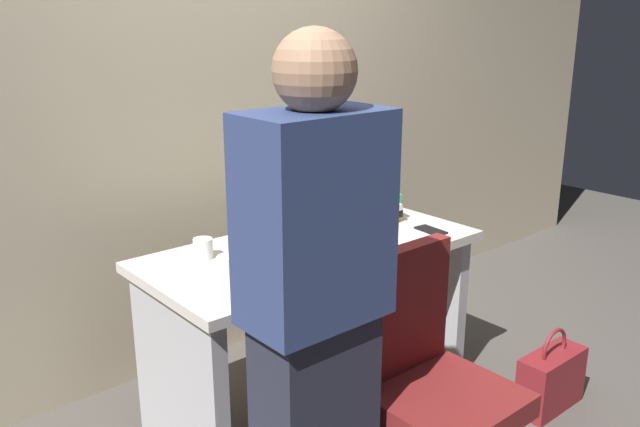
{
  "coord_description": "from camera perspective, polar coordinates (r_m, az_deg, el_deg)",
  "views": [
    {
      "loc": [
        -1.65,
        -1.99,
        1.66
      ],
      "look_at": [
        0.0,
        -0.05,
        0.9
      ],
      "focal_mm": 37.24,
      "sensor_mm": 36.0,
      "label": 1
    }
  ],
  "objects": [
    {
      "name": "book_stack",
      "position": [
        3.05,
        4.89,
        0.42
      ],
      "size": [
        0.23,
        0.18,
        0.13
      ],
      "color": "gold",
      "rests_on": "desk"
    },
    {
      "name": "handbag",
      "position": [
        3.15,
        19.22,
        -13.29
      ],
      "size": [
        0.34,
        0.14,
        0.38
      ],
      "color": "maroon",
      "rests_on": "ground"
    },
    {
      "name": "monitor",
      "position": [
        2.8,
        -2.08,
        3.1
      ],
      "size": [
        0.54,
        0.15,
        0.46
      ],
      "color": "silver",
      "rests_on": "desk"
    },
    {
      "name": "mouse",
      "position": [
        2.79,
        4.0,
        -2.14
      ],
      "size": [
        0.06,
        0.1,
        0.03
      ],
      "primitive_type": "ellipsoid",
      "color": "white",
      "rests_on": "desk"
    },
    {
      "name": "keyboard",
      "position": [
        2.59,
        -0.37,
        -3.78
      ],
      "size": [
        0.44,
        0.16,
        0.02
      ],
      "primitive_type": "cube",
      "rotation": [
        0.0,
        0.0,
        0.06
      ],
      "color": "white",
      "rests_on": "desk"
    },
    {
      "name": "person_at_desk",
      "position": [
        1.89,
        -0.42,
        -9.18
      ],
      "size": [
        0.4,
        0.24,
        1.64
      ],
      "color": "#262838",
      "rests_on": "ground"
    },
    {
      "name": "wall_back",
      "position": [
        3.21,
        -9.63,
        13.55
      ],
      "size": [
        6.4,
        0.1,
        3.0
      ],
      "primitive_type": "cube",
      "color": "tan",
      "rests_on": "ground"
    },
    {
      "name": "cup_near_keyboard",
      "position": [
        2.38,
        -7.91,
        -4.79
      ],
      "size": [
        0.08,
        0.08,
        0.1
      ],
      "primitive_type": "cylinder",
      "color": "white",
      "rests_on": "desk"
    },
    {
      "name": "ground_plane",
      "position": [
        3.08,
        -0.63,
        -16.04
      ],
      "size": [
        9.0,
        9.0,
        0.0
      ],
      "primitive_type": "plane",
      "color": "#4C4742"
    },
    {
      "name": "office_chair",
      "position": [
        2.32,
        9.33,
        -15.75
      ],
      "size": [
        0.52,
        0.52,
        0.94
      ],
      "color": "black",
      "rests_on": "ground"
    },
    {
      "name": "desk",
      "position": [
        2.83,
        -0.66,
        -7.25
      ],
      "size": [
        1.41,
        0.68,
        0.75
      ],
      "color": "beige",
      "rests_on": "ground"
    },
    {
      "name": "cell_phone",
      "position": [
        2.96,
        9.5,
        -1.43
      ],
      "size": [
        0.08,
        0.15,
        0.01
      ],
      "primitive_type": "cube",
      "rotation": [
        0.0,
        0.0,
        -0.08
      ],
      "color": "black",
      "rests_on": "desk"
    },
    {
      "name": "cup_by_monitor",
      "position": [
        2.63,
        -10.02,
        -2.98
      ],
      "size": [
        0.08,
        0.08,
        0.08
      ],
      "primitive_type": "cylinder",
      "color": "white",
      "rests_on": "desk"
    }
  ]
}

